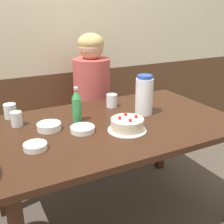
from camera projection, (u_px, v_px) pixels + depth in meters
name	position (u px, v px, depth m)	size (l,w,h in m)	color
ground_plane	(115.00, 218.00, 1.96)	(12.00, 12.00, 0.00)	#4C4238
back_wall	(58.00, 24.00, 2.40)	(4.80, 0.04, 2.50)	brown
bench_seat	(73.00, 142.00, 2.57)	(1.92, 0.38, 0.44)	#56331E
dining_table	(116.00, 134.00, 1.74)	(1.45, 0.91, 0.72)	#381E11
birthday_cake	(128.00, 125.00, 1.58)	(0.22, 0.22, 0.09)	white
water_pitcher	(144.00, 95.00, 1.81)	(0.11, 0.11, 0.26)	white
soju_bottle	(77.00, 105.00, 1.69)	(0.06, 0.06, 0.22)	#388E4C
bowl_soup_white	(49.00, 126.00, 1.60)	(0.14, 0.14, 0.04)	white
bowl_rice_small	(35.00, 146.00, 1.38)	(0.12, 0.12, 0.03)	white
bowl_side_dish	(83.00, 129.00, 1.58)	(0.14, 0.14, 0.03)	white
glass_water_tall	(112.00, 101.00, 1.96)	(0.08, 0.08, 0.09)	silver
glass_tumbler_short	(10.00, 111.00, 1.76)	(0.08, 0.08, 0.09)	silver
glass_shot_small	(16.00, 119.00, 1.64)	(0.07, 0.07, 0.09)	silver
person_teal_shirt	(93.00, 108.00, 2.42)	(0.31, 0.34, 1.19)	#33333D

